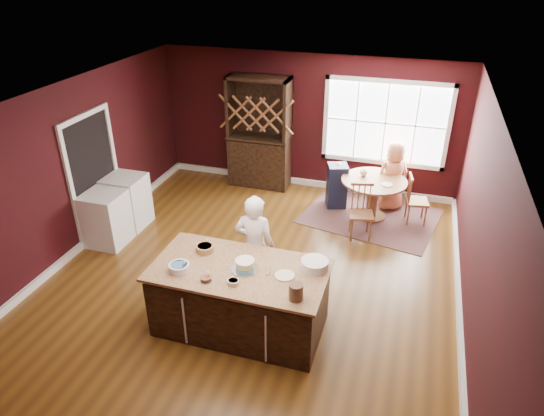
% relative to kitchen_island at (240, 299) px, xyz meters
% --- Properties ---
extents(room_shell, '(7.00, 7.00, 7.00)m').
position_rel_kitchen_island_xyz_m(room_shell, '(-0.21, 1.00, 0.91)').
color(room_shell, brown).
rests_on(room_shell, ground).
extents(window, '(2.36, 0.10, 1.66)m').
position_rel_kitchen_island_xyz_m(window, '(1.29, 4.47, 1.06)').
color(window, white).
rests_on(window, room_shell).
extents(doorway, '(0.08, 1.26, 2.13)m').
position_rel_kitchen_island_xyz_m(doorway, '(-3.18, 1.60, 0.59)').
color(doorway, white).
rests_on(doorway, room_shell).
extents(kitchen_island, '(2.19, 1.15, 0.92)m').
position_rel_kitchen_island_xyz_m(kitchen_island, '(0.00, 0.00, 0.00)').
color(kitchen_island, black).
rests_on(kitchen_island, ground).
extents(dining_table, '(1.18, 1.18, 0.75)m').
position_rel_kitchen_island_xyz_m(dining_table, '(1.27, 3.49, 0.10)').
color(dining_table, brown).
rests_on(dining_table, ground).
extents(baker, '(0.59, 0.40, 1.56)m').
position_rel_kitchen_island_xyz_m(baker, '(-0.05, 0.73, 0.34)').
color(baker, white).
rests_on(baker, ground).
extents(layer_cake, '(0.34, 0.34, 0.14)m').
position_rel_kitchen_island_xyz_m(layer_cake, '(0.08, 0.00, 0.55)').
color(layer_cake, silver).
rests_on(layer_cake, kitchen_island).
extents(bowl_blue, '(0.25, 0.25, 0.10)m').
position_rel_kitchen_island_xyz_m(bowl_blue, '(-0.68, -0.26, 0.53)').
color(bowl_blue, white).
rests_on(bowl_blue, kitchen_island).
extents(bowl_yellow, '(0.23, 0.23, 0.09)m').
position_rel_kitchen_island_xyz_m(bowl_yellow, '(-0.56, 0.23, 0.52)').
color(bowl_yellow, olive).
rests_on(bowl_yellow, kitchen_island).
extents(bowl_pink, '(0.14, 0.14, 0.05)m').
position_rel_kitchen_island_xyz_m(bowl_pink, '(-0.29, -0.35, 0.51)').
color(bowl_pink, white).
rests_on(bowl_pink, kitchen_island).
extents(bowl_olive, '(0.14, 0.14, 0.05)m').
position_rel_kitchen_island_xyz_m(bowl_olive, '(0.04, -0.31, 0.51)').
color(bowl_olive, '#C9B090').
rests_on(bowl_olive, kitchen_island).
extents(drinking_glass, '(0.08, 0.08, 0.15)m').
position_rel_kitchen_island_xyz_m(drinking_glass, '(0.38, -0.00, 0.56)').
color(drinking_glass, silver).
rests_on(drinking_glass, kitchen_island).
extents(dinner_plate, '(0.24, 0.24, 0.02)m').
position_rel_kitchen_island_xyz_m(dinner_plate, '(0.58, 0.02, 0.49)').
color(dinner_plate, '#FFEBC8').
rests_on(dinner_plate, kitchen_island).
extents(white_tub, '(0.34, 0.34, 0.12)m').
position_rel_kitchen_island_xyz_m(white_tub, '(0.89, 0.28, 0.54)').
color(white_tub, white).
rests_on(white_tub, kitchen_island).
extents(stoneware_crock, '(0.17, 0.17, 0.20)m').
position_rel_kitchen_island_xyz_m(stoneware_crock, '(0.82, -0.36, 0.58)').
color(stoneware_crock, '#4E3B20').
rests_on(stoneware_crock, kitchen_island).
extents(rug, '(2.64, 2.23, 0.01)m').
position_rel_kitchen_island_xyz_m(rug, '(1.27, 3.49, -0.43)').
color(rug, brown).
rests_on(rug, ground).
extents(chair_east, '(0.43, 0.45, 0.93)m').
position_rel_kitchen_island_xyz_m(chair_east, '(2.06, 3.53, 0.02)').
color(chair_east, brown).
rests_on(chair_east, ground).
extents(chair_south, '(0.48, 0.47, 0.96)m').
position_rel_kitchen_island_xyz_m(chair_south, '(1.17, 2.71, 0.04)').
color(chair_south, brown).
rests_on(chair_south, ground).
extents(chair_north, '(0.39, 0.38, 0.93)m').
position_rel_kitchen_island_xyz_m(chair_north, '(1.56, 4.27, 0.03)').
color(chair_north, brown).
rests_on(chair_north, ground).
extents(seated_woman, '(0.77, 0.68, 1.33)m').
position_rel_kitchen_island_xyz_m(seated_woman, '(1.56, 3.95, 0.23)').
color(seated_woman, '#E18B60').
rests_on(seated_woman, ground).
extents(high_chair, '(0.46, 0.46, 0.89)m').
position_rel_kitchen_island_xyz_m(high_chair, '(0.57, 3.72, 0.01)').
color(high_chair, black).
rests_on(high_chair, ground).
extents(toddler, '(0.18, 0.14, 0.26)m').
position_rel_kitchen_island_xyz_m(toddler, '(0.52, 3.84, 0.37)').
color(toddler, '#8CA5BF').
rests_on(toddler, high_chair).
extents(table_plate, '(0.20, 0.20, 0.01)m').
position_rel_kitchen_island_xyz_m(table_plate, '(1.51, 3.34, 0.32)').
color(table_plate, beige).
rests_on(table_plate, dining_table).
extents(table_cup, '(0.16, 0.16, 0.10)m').
position_rel_kitchen_island_xyz_m(table_cup, '(1.06, 3.62, 0.36)').
color(table_cup, white).
rests_on(table_cup, dining_table).
extents(hutch, '(1.24, 0.51, 2.27)m').
position_rel_kitchen_island_xyz_m(hutch, '(-1.14, 4.22, 0.69)').
color(hutch, black).
rests_on(hutch, ground).
extents(washer, '(0.63, 0.61, 0.91)m').
position_rel_kitchen_island_xyz_m(washer, '(-2.85, 1.28, 0.02)').
color(washer, silver).
rests_on(washer, ground).
extents(dryer, '(0.64, 0.62, 0.94)m').
position_rel_kitchen_island_xyz_m(dryer, '(-2.85, 1.92, 0.03)').
color(dryer, white).
rests_on(dryer, ground).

